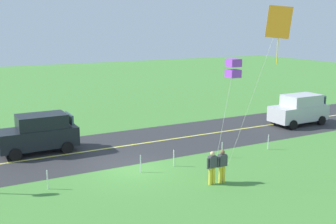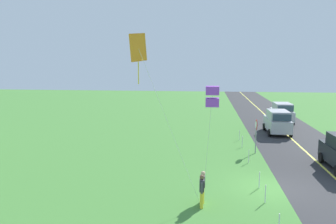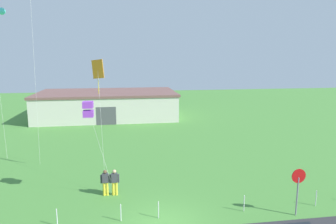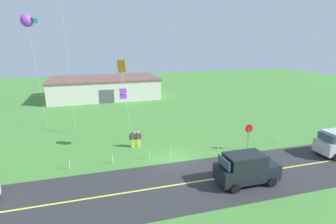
{
  "view_description": "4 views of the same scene",
  "coord_description": "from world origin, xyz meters",
  "px_view_note": "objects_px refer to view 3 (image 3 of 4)",
  "views": [
    {
      "loc": [
        8.01,
        18.85,
        7.3
      ],
      "look_at": [
        0.33,
        4.51,
        3.87
      ],
      "focal_mm": 44.3,
      "sensor_mm": 36.0,
      "label": 1
    },
    {
      "loc": [
        -17.9,
        3.64,
        6.78
      ],
      "look_at": [
        -1.73,
        5.49,
        4.33
      ],
      "focal_mm": 35.74,
      "sensor_mm": 36.0,
      "label": 2
    },
    {
      "loc": [
        -1.82,
        -13.65,
        8.19
      ],
      "look_at": [
        0.74,
        3.24,
        5.08
      ],
      "focal_mm": 32.52,
      "sensor_mm": 36.0,
      "label": 3
    },
    {
      "loc": [
        -6.72,
        -20.45,
        9.99
      ],
      "look_at": [
        0.42,
        3.37,
        3.33
      ],
      "focal_mm": 29.26,
      "sensor_mm": 36.0,
      "label": 4
    }
  ],
  "objects_px": {
    "person_adult_near": "(105,182)",
    "person_adult_companion": "(115,181)",
    "stop_sign": "(298,183)",
    "kite_red_low": "(98,71)",
    "kite_blue_mid": "(88,109)",
    "warehouse_distant": "(108,104)"
  },
  "relations": [
    {
      "from": "kite_blue_mid",
      "to": "warehouse_distant",
      "type": "distance_m",
      "value": 25.14
    },
    {
      "from": "stop_sign",
      "to": "person_adult_companion",
      "type": "distance_m",
      "value": 10.21
    },
    {
      "from": "stop_sign",
      "to": "kite_red_low",
      "type": "distance_m",
      "value": 13.47
    },
    {
      "from": "kite_red_low",
      "to": "stop_sign",
      "type": "bearing_deg",
      "value": -32.86
    },
    {
      "from": "kite_red_low",
      "to": "person_adult_companion",
      "type": "bearing_deg",
      "value": -72.12
    },
    {
      "from": "person_adult_near",
      "to": "kite_red_low",
      "type": "height_order",
      "value": "kite_red_low"
    },
    {
      "from": "person_adult_near",
      "to": "kite_red_low",
      "type": "bearing_deg",
      "value": -118.68
    },
    {
      "from": "kite_blue_mid",
      "to": "person_adult_companion",
      "type": "bearing_deg",
      "value": 14.94
    },
    {
      "from": "person_adult_near",
      "to": "kite_blue_mid",
      "type": "distance_m",
      "value": 4.54
    },
    {
      "from": "person_adult_near",
      "to": "stop_sign",
      "type": "bearing_deg",
      "value": 122.44
    },
    {
      "from": "person_adult_companion",
      "to": "kite_blue_mid",
      "type": "height_order",
      "value": "kite_blue_mid"
    },
    {
      "from": "kite_red_low",
      "to": "warehouse_distant",
      "type": "bearing_deg",
      "value": 91.33
    },
    {
      "from": "kite_red_low",
      "to": "kite_blue_mid",
      "type": "relative_size",
      "value": 1.4
    },
    {
      "from": "person_adult_companion",
      "to": "warehouse_distant",
      "type": "height_order",
      "value": "warehouse_distant"
    },
    {
      "from": "stop_sign",
      "to": "warehouse_distant",
      "type": "bearing_deg",
      "value": 110.93
    },
    {
      "from": "person_adult_near",
      "to": "person_adult_companion",
      "type": "bearing_deg",
      "value": 139.35
    },
    {
      "from": "kite_red_low",
      "to": "kite_blue_mid",
      "type": "xyz_separation_m",
      "value": [
        -0.37,
        -3.21,
        -1.94
      ]
    },
    {
      "from": "kite_red_low",
      "to": "kite_blue_mid",
      "type": "height_order",
      "value": "kite_red_low"
    },
    {
      "from": "person_adult_companion",
      "to": "warehouse_distant",
      "type": "distance_m",
      "value": 24.6
    },
    {
      "from": "person_adult_companion",
      "to": "kite_blue_mid",
      "type": "relative_size",
      "value": 0.28
    },
    {
      "from": "stop_sign",
      "to": "kite_red_low",
      "type": "relative_size",
      "value": 0.32
    },
    {
      "from": "warehouse_distant",
      "to": "person_adult_near",
      "type": "bearing_deg",
      "value": -87.93
    }
  ]
}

